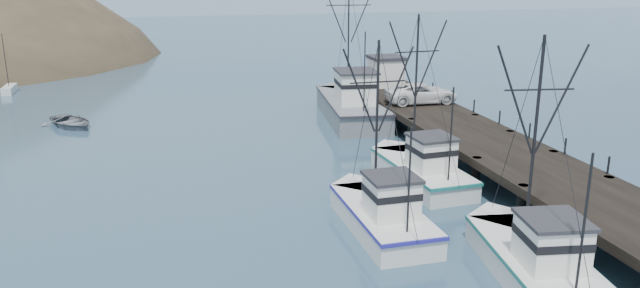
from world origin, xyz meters
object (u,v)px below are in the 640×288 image
at_px(trawler_near, 533,258).
at_px(pickup_truck, 422,93).
at_px(trawler_far, 419,169).
at_px(work_vessel, 351,105).
at_px(pier_shed, 386,71).
at_px(motorboat, 71,126).
at_px(trawler_mid, 381,213).
at_px(pier, 476,138).

distance_m(trawler_near, pickup_truck, 26.16).
xyz_separation_m(trawler_far, work_vessel, (0.79, 16.92, 0.41)).
height_order(trawler_far, pier_shed, trawler_far).
bearing_deg(work_vessel, trawler_far, -92.66).
distance_m(work_vessel, motorboat, 23.76).
distance_m(trawler_near, trawler_far, 12.70).
distance_m(trawler_far, work_vessel, 16.94).
bearing_deg(trawler_far, pickup_truck, 66.29).
bearing_deg(trawler_near, trawler_mid, 125.71).
relative_size(trawler_near, trawler_mid, 1.08).
distance_m(trawler_near, work_vessel, 29.63).
xyz_separation_m(pier, trawler_far, (-5.30, -2.80, -0.87)).
distance_m(trawler_mid, motorboat, 31.82).
xyz_separation_m(pier, trawler_near, (-5.46, -15.49, -0.87)).
xyz_separation_m(trawler_mid, work_vessel, (5.59, 23.15, 0.41)).
bearing_deg(pier, pickup_truck, 88.30).
bearing_deg(pickup_truck, trawler_mid, 153.15).
bearing_deg(work_vessel, pier_shed, 39.90).
height_order(trawler_near, trawler_far, trawler_near).
xyz_separation_m(work_vessel, motorboat, (-23.52, 3.13, -1.23)).
distance_m(pier_shed, motorboat, 28.38).
bearing_deg(work_vessel, pier, -72.27).
height_order(pier_shed, motorboat, pier_shed).
bearing_deg(motorboat, pier, -63.02).
bearing_deg(trawler_far, pier_shed, 75.38).
xyz_separation_m(trawler_far, pickup_truck, (5.60, 12.74, 2.01)).
relative_size(pier, trawler_mid, 4.46).
xyz_separation_m(trawler_near, pickup_truck, (5.75, 25.44, 2.01)).
height_order(trawler_near, pier_shed, trawler_near).
xyz_separation_m(trawler_near, motorboat, (-22.57, 32.74, -0.82)).
height_order(trawler_mid, trawler_far, trawler_far).
height_order(work_vessel, pickup_truck, work_vessel).
distance_m(pickup_truck, motorboat, 29.39).
height_order(pier, trawler_near, trawler_near).
bearing_deg(pier_shed, trawler_near, -99.47).
bearing_deg(pier, motorboat, 148.40).
distance_m(trawler_near, motorboat, 39.78).
relative_size(trawler_mid, trawler_far, 0.93).
height_order(trawler_near, motorboat, trawler_near).
xyz_separation_m(trawler_mid, pier_shed, (10.23, 27.03, 2.60)).
bearing_deg(trawler_far, pier, 27.82).
bearing_deg(trawler_far, work_vessel, 87.34).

